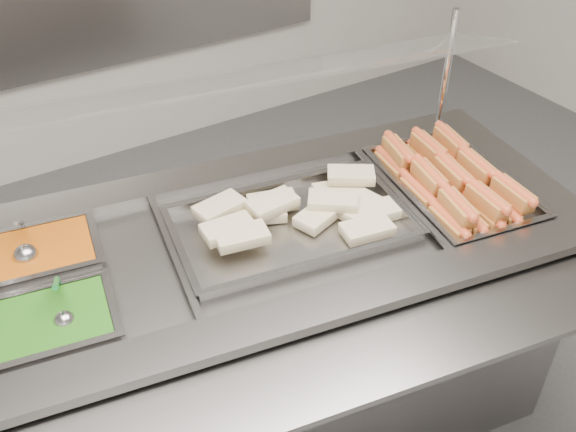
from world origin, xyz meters
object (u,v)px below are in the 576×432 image
serving_spoon (63,314)px  sneeze_guard (243,82)px  steam_counter (274,331)px  pan_hotdogs (450,192)px  ladle (26,254)px  pan_wraps (291,228)px

serving_spoon → sneeze_guard: bearing=21.0°
steam_counter → sneeze_guard: bearing=80.0°
pan_hotdogs → ladle: size_ratio=3.14×
pan_wraps → serving_spoon: bearing=-177.4°
steam_counter → pan_wraps: pan_wraps is taller
pan_hotdogs → serving_spoon: (-1.29, 0.07, 0.05)m
pan_wraps → serving_spoon: size_ratio=4.14×
steam_counter → ladle: ladle is taller
sneeze_guard → ladle: sneeze_guard is taller
steam_counter → pan_hotdogs: bearing=-10.0°
serving_spoon → pan_wraps: bearing=2.6°
pan_wraps → ladle: size_ratio=3.86×
steam_counter → pan_wraps: (0.06, -0.01, 0.44)m
ladle → serving_spoon: ladle is taller
sneeze_guard → serving_spoon: 0.82m
steam_counter → ladle: 0.86m
steam_counter → pan_hotdogs: (0.63, -0.11, 0.42)m
steam_counter → ladle: size_ratio=10.42×
serving_spoon → ladle: bearing=94.0°
pan_hotdogs → steam_counter: bearing=170.0°
pan_hotdogs → pan_wraps: same height
pan_hotdogs → pan_wraps: 0.58m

